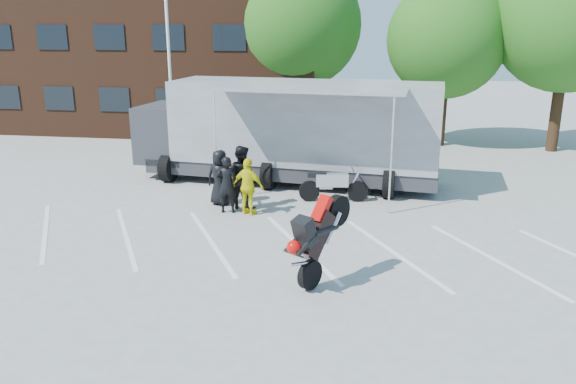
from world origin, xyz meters
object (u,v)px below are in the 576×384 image
(stunt_bike_rider, at_px, (330,279))
(flagpole, at_px, (174,38))
(tree_mid, at_px, (447,39))
(transporter_truck, at_px, (291,182))
(tree_left, at_px, (299,25))
(spectator_hivis, at_px, (248,187))
(spectator_leather_a, at_px, (220,177))
(parked_motorcycle, at_px, (333,201))
(spectator_leather_b, at_px, (227,185))
(spectator_leather_c, at_px, (241,177))
(tree_right, at_px, (569,18))

(stunt_bike_rider, bearing_deg, flagpole, 157.28)
(tree_mid, height_order, transporter_truck, tree_mid)
(tree_left, relative_size, spectator_hivis, 4.95)
(flagpole, distance_m, stunt_bike_rider, 14.04)
(transporter_truck, height_order, stunt_bike_rider, transporter_truck)
(transporter_truck, distance_m, spectator_leather_a, 3.65)
(tree_mid, height_order, parked_motorcycle, tree_mid)
(transporter_truck, bearing_deg, parked_motorcycle, -45.01)
(flagpole, distance_m, spectator_hivis, 9.06)
(parked_motorcycle, height_order, spectator_leather_a, spectator_leather_a)
(flagpole, height_order, parked_motorcycle, flagpole)
(spectator_leather_b, bearing_deg, spectator_hivis, 164.90)
(spectator_leather_a, xyz_separation_m, spectator_leather_c, (0.76, -0.24, 0.11))
(flagpole, distance_m, parked_motorcycle, 9.90)
(spectator_hivis, bearing_deg, tree_right, -118.78)
(tree_left, distance_m, spectator_leather_c, 12.88)
(transporter_truck, relative_size, parked_motorcycle, 4.99)
(tree_left, xyz_separation_m, spectator_leather_a, (-0.82, -11.80, -4.67))
(spectator_leather_c, bearing_deg, parked_motorcycle, -134.96)
(stunt_bike_rider, bearing_deg, spectator_leather_a, 161.32)
(flagpole, relative_size, tree_left, 0.93)
(tree_mid, xyz_separation_m, tree_right, (5.00, -0.50, 0.93))
(stunt_bike_rider, bearing_deg, spectator_leather_c, 156.89)
(transporter_truck, bearing_deg, stunt_bike_rider, -69.13)
(flagpole, distance_m, spectator_leather_c, 8.39)
(tree_left, bearing_deg, spectator_leather_c, -90.31)
(parked_motorcycle, relative_size, spectator_leather_c, 1.15)
(flagpole, height_order, tree_left, tree_left)
(flagpole, height_order, tree_mid, flagpole)
(stunt_bike_rider, relative_size, spectator_leather_b, 1.24)
(stunt_bike_rider, height_order, spectator_hivis, spectator_hivis)
(tree_mid, bearing_deg, tree_right, -5.71)
(spectator_leather_a, xyz_separation_m, spectator_hivis, (1.12, -0.83, -0.02))
(tree_mid, relative_size, spectator_leather_b, 4.35)
(spectator_leather_c, relative_size, spectator_hivis, 1.15)
(tree_right, bearing_deg, tree_left, 172.87)
(tree_mid, xyz_separation_m, parked_motorcycle, (-4.27, -9.89, -4.94))
(transporter_truck, relative_size, spectator_leather_b, 6.52)
(tree_left, distance_m, parked_motorcycle, 12.53)
(stunt_bike_rider, bearing_deg, tree_right, 92.90)
(flagpole, bearing_deg, transporter_truck, -27.80)
(tree_left, bearing_deg, parked_motorcycle, -75.95)
(tree_right, xyz_separation_m, spectator_leather_b, (-12.40, -11.05, -4.99))
(tree_right, bearing_deg, parked_motorcycle, -134.64)
(spectator_leather_a, bearing_deg, spectator_leather_c, 166.60)
(tree_mid, bearing_deg, transporter_truck, -127.73)
(flagpole, height_order, transporter_truck, flagpole)
(parked_motorcycle, xyz_separation_m, spectator_leather_b, (-3.12, -1.66, 0.88))
(tree_left, height_order, transporter_truck, tree_left)
(parked_motorcycle, bearing_deg, tree_right, -52.85)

